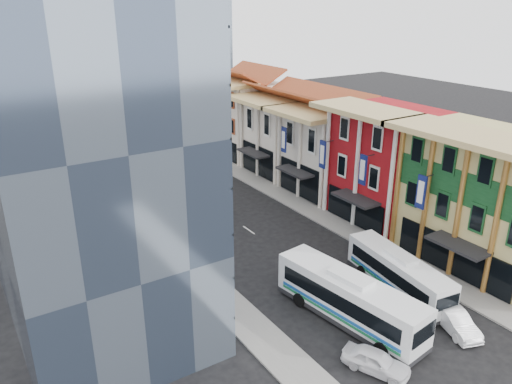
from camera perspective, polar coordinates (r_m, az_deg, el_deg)
ground at (r=37.62m, az=17.99°, el=-16.46°), size 200.00×200.00×0.00m
sidewalk_right at (r=56.22m, az=6.55°, el=-2.24°), size 3.00×90.00×0.15m
sidewalk_left at (r=48.23m, az=-9.49°, el=-6.59°), size 3.00×90.00×0.15m
shophouse_tan at (r=47.61m, az=25.13°, el=-0.95°), size 8.00×14.00×12.00m
shophouse_red at (r=54.35m, az=14.66°, el=3.03°), size 8.00×10.00×12.00m
shophouse_cream_near at (r=61.12m, az=8.12°, el=4.55°), size 8.00×9.00×10.00m
shophouse_cream_mid at (r=67.90m, az=3.18°, el=6.42°), size 8.00×9.00×10.00m
shophouse_cream_far at (r=76.29m, az=-1.47°, el=8.50°), size 8.00×12.00×11.00m
office_tower at (r=38.12m, az=-20.88°, el=8.73°), size 12.00×26.00×30.00m
office_block_far at (r=62.17m, az=-23.83°, el=5.13°), size 10.00×18.00×14.00m
bus_left_near at (r=37.78m, az=10.61°, el=-11.83°), size 4.47×12.60×3.95m
bus_left_far at (r=58.89m, az=-8.08°, el=0.83°), size 3.09×12.60×4.03m
bus_right at (r=42.42m, az=15.97°, el=-8.83°), size 3.79×10.77×3.38m
sedan_left at (r=34.50m, az=13.56°, el=-18.27°), size 3.38×4.73×1.49m
sedan_right at (r=39.65m, az=21.75°, el=-13.49°), size 3.03×4.92×1.53m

